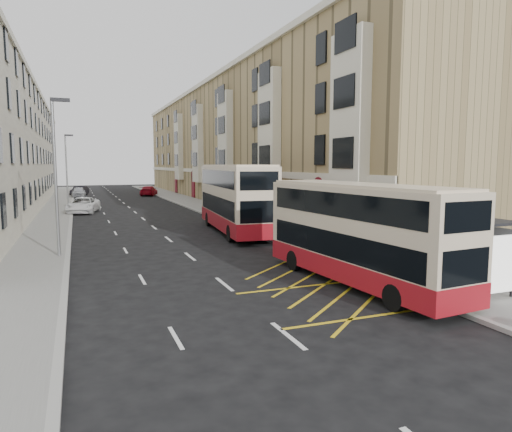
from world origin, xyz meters
name	(u,v)px	position (x,y,z in m)	size (l,w,h in m)	color
ground	(261,314)	(0.00, 0.00, 0.00)	(200.00, 200.00, 0.00)	black
pavement_right	(222,212)	(8.00, 30.00, 0.07)	(4.00, 120.00, 0.15)	slate
pavement_left	(53,219)	(-7.50, 30.00, 0.07)	(3.00, 120.00, 0.15)	slate
kerb_right	(203,213)	(6.00, 30.00, 0.07)	(0.25, 120.00, 0.15)	gray
kerb_left	(71,218)	(-6.00, 30.00, 0.07)	(0.25, 120.00, 0.15)	gray
road_markings	(124,204)	(0.00, 45.00, 0.01)	(10.00, 110.00, 0.01)	silver
terrace_right	(237,144)	(14.88, 45.38, 7.52)	(10.75, 79.00, 15.25)	tan
bus_shelter	(470,236)	(8.34, -0.39, 2.14)	(1.65, 4.25, 2.70)	black
guard_railing	(335,246)	(6.25, 5.75, 0.86)	(0.06, 6.56, 1.01)	red
street_lamp_near	(56,168)	(-6.35, 12.00, 4.64)	(0.93, 0.18, 8.00)	gray
street_lamp_far	(67,166)	(-6.35, 42.00, 4.64)	(0.93, 0.18, 8.00)	gray
double_decker_front	(358,234)	(5.00, 1.99, 2.08)	(3.09, 10.37, 4.08)	beige
double_decker_rear	(235,198)	(5.00, 17.24, 2.45)	(3.87, 12.28, 4.82)	beige
pedestrian_near	(398,259)	(6.35, 1.22, 1.10)	(0.69, 0.45, 1.89)	black
pedestrian_mid	(440,256)	(8.35, 1.04, 1.10)	(0.92, 0.72, 1.89)	black
pedestrian_far	(406,260)	(6.82, 1.28, 1.01)	(1.01, 0.42, 1.72)	black
white_van	(83,205)	(-4.91, 35.23, 0.78)	(2.58, 5.60, 1.56)	silver
car_silver	(79,192)	(-5.20, 58.14, 0.79)	(1.87, 4.65, 1.58)	#ADAFB5
car_dark	(80,191)	(-5.05, 63.06, 0.74)	(1.56, 4.48, 1.48)	black
car_red	(149,191)	(4.98, 58.80, 0.75)	(2.09, 5.14, 1.49)	#9A0616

